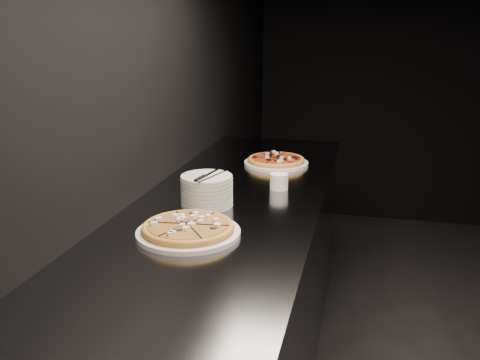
% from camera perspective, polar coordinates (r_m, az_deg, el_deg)
% --- Properties ---
extents(wall_left, '(0.02, 5.00, 2.80)m').
position_cam_1_polar(wall_left, '(2.23, -10.36, 10.69)').
color(wall_left, black).
rests_on(wall_left, floor).
extents(counter, '(0.74, 2.44, 0.92)m').
position_cam_1_polar(counter, '(2.39, -0.83, -12.42)').
color(counter, slate).
rests_on(counter, floor).
extents(pizza_mushroom, '(0.35, 0.35, 0.04)m').
position_cam_1_polar(pizza_mushroom, '(1.82, -5.54, -5.23)').
color(pizza_mushroom, white).
rests_on(pizza_mushroom, counter).
extents(pizza_tomato, '(0.36, 0.36, 0.04)m').
position_cam_1_polar(pizza_tomato, '(2.73, 3.88, 2.05)').
color(pizza_tomato, white).
rests_on(pizza_tomato, counter).
extents(plate_stack, '(0.20, 0.20, 0.12)m').
position_cam_1_polar(plate_stack, '(2.10, -3.56, -1.10)').
color(plate_stack, white).
rests_on(plate_stack, counter).
extents(cutlery, '(0.10, 0.21, 0.01)m').
position_cam_1_polar(cutlery, '(2.06, -3.50, 0.43)').
color(cutlery, silver).
rests_on(cutlery, plate_stack).
extents(ramekin, '(0.08, 0.08, 0.07)m').
position_cam_1_polar(ramekin, '(2.31, 4.19, -0.11)').
color(ramekin, white).
rests_on(ramekin, counter).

